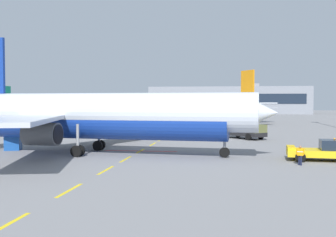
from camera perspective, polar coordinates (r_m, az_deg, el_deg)
name	(u,v)px	position (r m, az deg, el deg)	size (l,w,h in m)	color
ground	(318,139)	(62.77, 20.01, -2.66)	(400.00, 400.00, 0.00)	slate
apron_paint_markings	(166,137)	(61.73, -0.35, -2.59)	(8.00, 98.01, 0.01)	yellow
airliner_foreground	(102,115)	(42.45, -9.16, 0.46)	(34.82, 34.50, 12.20)	silver
pushback_tug	(324,151)	(39.74, 20.80, -4.19)	(6.20, 3.56, 2.08)	yellow
airliner_mid_left	(215,107)	(101.53, 6.48, 1.54)	(29.60, 31.70, 12.06)	silver
ground_power_truck	(242,127)	(60.24, 10.21, -1.19)	(6.53, 6.75, 3.14)	black
ground_crew_worker	(300,154)	(36.26, 17.83, -4.72)	(0.62, 0.36, 1.65)	#191E38
uld_cargo_container	(13,143)	(48.42, -20.64, -3.16)	(1.96, 1.93, 1.60)	#194C9E
terminal_satellite	(229,100)	(189.93, 8.39, 2.51)	(69.66, 25.01, 13.42)	gray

